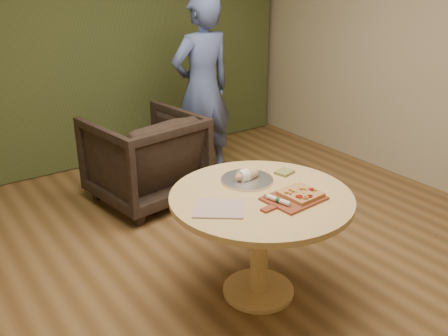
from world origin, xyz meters
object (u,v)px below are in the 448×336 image
cutlery_roll (278,200)px  serving_tray (247,180)px  flatbread_pizza (301,194)px  bread_roll (246,175)px  armchair (145,154)px  pedestal_table (261,214)px  person_standing (202,89)px  pizza_paddle (293,199)px

cutlery_roll → serving_tray: size_ratio=0.56×
flatbread_pizza → bread_roll: 0.42m
flatbread_pizza → bread_roll: size_ratio=1.23×
cutlery_roll → armchair: (0.04, 1.93, -0.31)m
cutlery_roll → bread_roll: (0.05, 0.39, 0.01)m
cutlery_roll → armchair: size_ratio=0.21×
pedestal_table → serving_tray: 0.28m
pedestal_table → serving_tray: bearing=75.6°
cutlery_roll → armchair: 1.96m
serving_tray → person_standing: person_standing is taller
serving_tray → pedestal_table: bearing=-104.4°
cutlery_roll → armchair: armchair is taller
serving_tray → bread_roll: bearing=-180.0°
flatbread_pizza → pizza_paddle: bearing=178.0°
pizza_paddle → flatbread_pizza: bearing=-6.9°
serving_tray → person_standing: size_ratio=0.19×
serving_tray → person_standing: bearing=66.5°
pedestal_table → serving_tray: serving_tray is taller
flatbread_pizza → cutlery_roll: size_ratio=1.20×
flatbread_pizza → person_standing: bearing=73.4°
pizza_paddle → serving_tray: bearing=92.9°
pizza_paddle → armchair: bearing=87.4°
pedestal_table → cutlery_roll: cutlery_roll is taller
person_standing → serving_tray: bearing=65.0°
cutlery_roll → pizza_paddle: bearing=-15.8°
person_standing → pizza_paddle: bearing=70.4°
armchair → pizza_paddle: bearing=84.1°
pizza_paddle → armchair: (-0.07, 1.94, -0.29)m
pizza_paddle → person_standing: person_standing is taller
flatbread_pizza → cutlery_roll: (-0.18, 0.01, 0.00)m
flatbread_pizza → serving_tray: flatbread_pizza is taller
pedestal_table → bread_roll: bearing=77.8°
cutlery_roll → person_standing: bearing=55.6°
pedestal_table → serving_tray: size_ratio=3.32×
cutlery_roll → bread_roll: size_ratio=1.02×
pizza_paddle → person_standing: (0.70, 2.14, 0.18)m
flatbread_pizza → pedestal_table: bearing=135.3°
serving_tray → armchair: armchair is taller
flatbread_pizza → armchair: 1.97m
pedestal_table → pizza_paddle: pizza_paddle is taller
flatbread_pizza → person_standing: size_ratio=0.13×
cutlery_roll → serving_tray: cutlery_roll is taller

